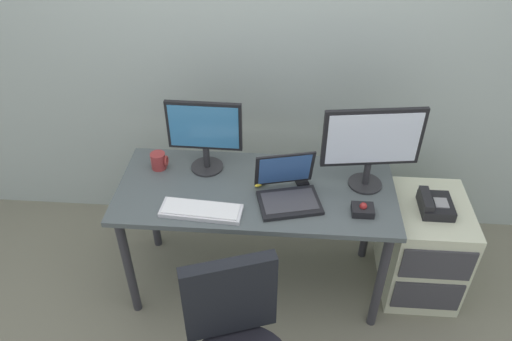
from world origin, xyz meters
name	(u,v)px	position (x,y,z in m)	size (l,w,h in m)	color
ground_plane	(256,280)	(0.00, 0.00, 0.00)	(8.00, 8.00, 0.00)	#6E6C5A
back_wall	(265,22)	(0.00, 0.67, 1.40)	(6.00, 0.10, 2.80)	#9CA9A2
desk	(256,201)	(0.00, 0.00, 0.65)	(1.48, 0.64, 0.74)	#474F51
file_cabinet	(422,247)	(0.97, 0.06, 0.31)	(0.42, 0.53, 0.61)	beige
desk_phone	(435,205)	(0.97, 0.04, 0.65)	(0.17, 0.20, 0.09)	black
monitor_main	(372,142)	(0.58, 0.07, 1.02)	(0.51, 0.18, 0.47)	#262628
monitor_side	(205,132)	(-0.29, 0.16, 0.98)	(0.40, 0.18, 0.42)	#262628
keyboard	(201,210)	(-0.26, -0.21, 0.76)	(0.42, 0.17, 0.03)	silver
laptop	(288,190)	(0.17, -0.07, 0.80)	(0.37, 0.34, 0.24)	black
trackball_mouse	(363,210)	(0.55, -0.15, 0.77)	(0.11, 0.09, 0.07)	black
coffee_mug	(159,161)	(-0.55, 0.14, 0.79)	(0.09, 0.08, 0.10)	maroon
cell_phone	(300,177)	(0.23, 0.11, 0.75)	(0.07, 0.14, 0.01)	black
banana	(266,178)	(0.05, 0.07, 0.76)	(0.19, 0.04, 0.04)	yellow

